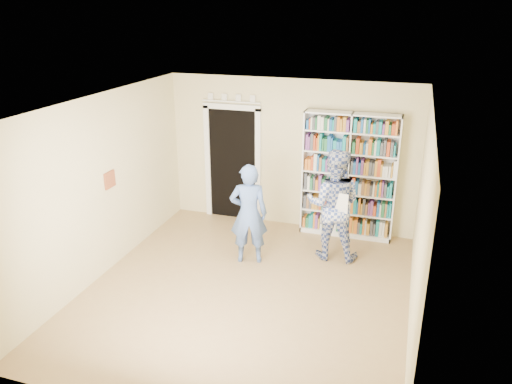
# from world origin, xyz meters

# --- Properties ---
(floor) EXTENTS (5.00, 5.00, 0.00)m
(floor) POSITION_xyz_m (0.00, 0.00, 0.00)
(floor) COLOR #9C774B
(floor) RESTS_ON ground
(ceiling) EXTENTS (5.00, 5.00, 0.00)m
(ceiling) POSITION_xyz_m (0.00, 0.00, 2.70)
(ceiling) COLOR white
(ceiling) RESTS_ON wall_back
(wall_back) EXTENTS (4.50, 0.00, 4.50)m
(wall_back) POSITION_xyz_m (0.00, 2.50, 1.35)
(wall_back) COLOR beige
(wall_back) RESTS_ON floor
(wall_left) EXTENTS (0.00, 5.00, 5.00)m
(wall_left) POSITION_xyz_m (-2.25, 0.00, 1.35)
(wall_left) COLOR beige
(wall_left) RESTS_ON floor
(wall_right) EXTENTS (0.00, 5.00, 5.00)m
(wall_right) POSITION_xyz_m (2.25, 0.00, 1.35)
(wall_right) COLOR beige
(wall_right) RESTS_ON floor
(bookshelf) EXTENTS (1.60, 0.30, 2.20)m
(bookshelf) POSITION_xyz_m (1.08, 2.34, 1.11)
(bookshelf) COLOR white
(bookshelf) RESTS_ON floor
(doorway) EXTENTS (1.10, 0.08, 2.43)m
(doorway) POSITION_xyz_m (-1.10, 2.48, 1.18)
(doorway) COLOR black
(doorway) RESTS_ON floor
(wall_art) EXTENTS (0.03, 0.25, 0.25)m
(wall_art) POSITION_xyz_m (-2.23, 0.20, 1.40)
(wall_art) COLOR brown
(wall_art) RESTS_ON wall_left
(man_blue) EXTENTS (0.68, 0.55, 1.62)m
(man_blue) POSITION_xyz_m (-0.26, 0.89, 0.81)
(man_blue) COLOR #506FB2
(man_blue) RESTS_ON floor
(man_plaid) EXTENTS (0.91, 0.73, 1.82)m
(man_plaid) POSITION_xyz_m (0.97, 1.44, 0.91)
(man_plaid) COLOR #2E438D
(man_plaid) RESTS_ON floor
(paper_sheet) EXTENTS (0.22, 0.04, 0.31)m
(paper_sheet) POSITION_xyz_m (1.12, 1.18, 1.05)
(paper_sheet) COLOR white
(paper_sheet) RESTS_ON man_plaid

